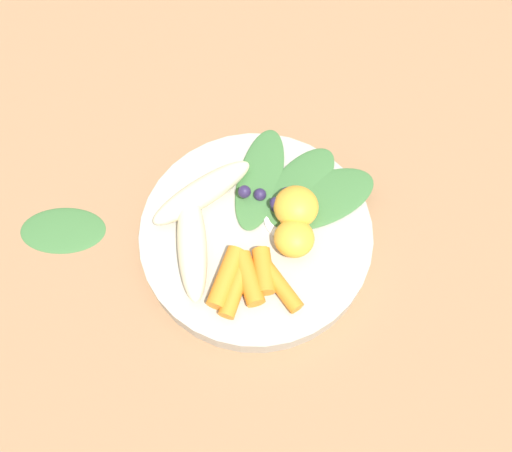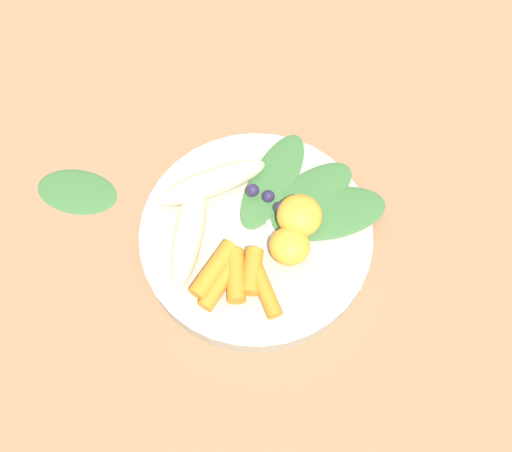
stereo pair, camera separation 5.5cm
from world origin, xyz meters
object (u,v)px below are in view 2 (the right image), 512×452
at_px(banana_peeled_left, 189,231).
at_px(orange_segment_near, 299,215).
at_px(banana_peeled_right, 212,182).
at_px(kale_leaf_stray, 77,191).
at_px(bowl, 256,236).

height_order(banana_peeled_left, orange_segment_near, orange_segment_near).
relative_size(banana_peeled_right, kale_leaf_stray, 1.28).
xyz_separation_m(banana_peeled_left, kale_leaf_stray, (0.07, -0.13, -0.04)).
bearing_deg(orange_segment_near, kale_leaf_stray, -47.89).
distance_m(banana_peeled_left, orange_segment_near, 0.11).
relative_size(bowl, kale_leaf_stray, 2.60).
distance_m(banana_peeled_right, kale_leaf_stray, 0.16).
height_order(orange_segment_near, kale_leaf_stray, orange_segment_near).
bearing_deg(kale_leaf_stray, banana_peeled_left, 167.44).
bearing_deg(orange_segment_near, banana_peeled_left, -27.57).
height_order(banana_peeled_right, kale_leaf_stray, banana_peeled_right).
relative_size(banana_peeled_right, orange_segment_near, 2.58).
xyz_separation_m(banana_peeled_right, orange_segment_near, (-0.05, 0.08, 0.00)).
bearing_deg(kale_leaf_stray, orange_segment_near, -177.62).
distance_m(orange_segment_near, kale_leaf_stray, 0.25).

